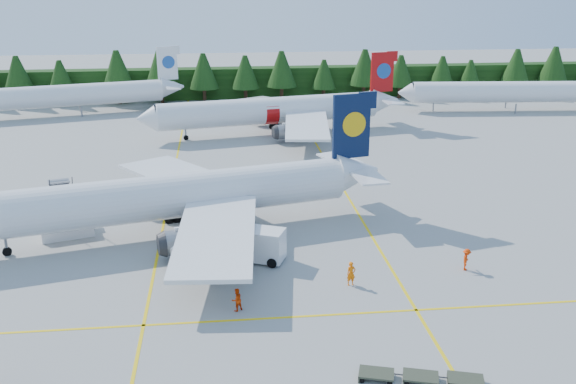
{
  "coord_description": "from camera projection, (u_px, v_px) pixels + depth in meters",
  "views": [
    {
      "loc": [
        -8.14,
        -47.05,
        23.78
      ],
      "look_at": [
        -1.64,
        11.98,
        3.5
      ],
      "focal_mm": 40.0,
      "sensor_mm": 36.0,
      "label": 1
    }
  ],
  "objects": [
    {
      "name": "crew_a",
      "position": [
        351.0,
        274.0,
        51.32
      ],
      "size": [
        0.79,
        0.58,
        2.0
      ],
      "primitive_type": "imported",
      "rotation": [
        0.0,
        0.0,
        0.15
      ],
      "color": "#FF6905",
      "rests_on": "ground"
    },
    {
      "name": "airliner_far_left",
      "position": [
        61.0,
        95.0,
        112.24
      ],
      "size": [
        38.01,
        12.37,
        11.25
      ],
      "rotation": [
        0.0,
        0.0,
        0.25
      ],
      "color": "silver",
      "rests_on": "ground"
    },
    {
      "name": "crew_c",
      "position": [
        466.0,
        260.0,
        53.95
      ],
      "size": [
        0.84,
        0.95,
        1.91
      ],
      "primitive_type": "imported",
      "rotation": [
        0.0,
        0.0,
        1.08
      ],
      "color": "red",
      "rests_on": "ground"
    },
    {
      "name": "uld_pair",
      "position": [
        200.0,
        259.0,
        53.34
      ],
      "size": [
        5.49,
        4.02,
        1.82
      ],
      "rotation": [
        0.0,
        0.0,
        -0.34
      ],
      "color": "#353829",
      "rests_on": "ground"
    },
    {
      "name": "airliner_far_right",
      "position": [
        496.0,
        92.0,
        116.01
      ],
      "size": [
        38.45,
        6.38,
        11.18
      ],
      "rotation": [
        0.0,
        0.0,
        -0.07
      ],
      "color": "silver",
      "rests_on": "ground"
    },
    {
      "name": "taxi_stripe_a",
      "position": [
        168.0,
        203.0,
        70.15
      ],
      "size": [
        0.25,
        120.0,
        0.01
      ],
      "primitive_type": "cube",
      "color": "yellow",
      "rests_on": "ground"
    },
    {
      "name": "taxi_stripe_b",
      "position": [
        348.0,
        196.0,
        72.22
      ],
      "size": [
        0.25,
        120.0,
        0.01
      ],
      "primitive_type": "cube",
      "color": "yellow",
      "rests_on": "ground"
    },
    {
      "name": "crew_b",
      "position": [
        237.0,
        300.0,
        47.44
      ],
      "size": [
        1.1,
        1.04,
        1.79
      ],
      "primitive_type": "imported",
      "rotation": [
        0.0,
        0.0,
        3.71
      ],
      "color": "red",
      "rests_on": "ground"
    },
    {
      "name": "ground",
      "position": [
        324.0,
        278.0,
        52.79
      ],
      "size": [
        320.0,
        320.0,
        0.0
      ],
      "primitive_type": "plane",
      "color": "gray",
      "rests_on": "ground"
    },
    {
      "name": "dolly_train",
      "position": [
        421.0,
        376.0,
        39.26
      ],
      "size": [
        7.72,
        3.11,
        0.13
      ],
      "rotation": [
        0.0,
        0.0,
        -0.29
      ],
      "color": "#353829",
      "rests_on": "ground"
    },
    {
      "name": "airliner_red",
      "position": [
        266.0,
        111.0,
        99.04
      ],
      "size": [
        40.62,
        33.1,
        11.93
      ],
      "rotation": [
        0.0,
        0.0,
        0.2
      ],
      "color": "silver",
      "rests_on": "ground"
    },
    {
      "name": "taxi_stripe_cross",
      "position": [
        337.0,
        315.0,
        47.14
      ],
      "size": [
        80.0,
        0.25,
        0.01
      ],
      "primitive_type": "cube",
      "color": "yellow",
      "rests_on": "ground"
    },
    {
      "name": "airstairs",
      "position": [
        66.0,
        225.0,
        61.34
      ],
      "size": [
        5.28,
        7.17,
        4.28
      ],
      "rotation": [
        0.0,
        0.0,
        0.3
      ],
      "color": "silver",
      "rests_on": "ground"
    },
    {
      "name": "airliner_navy",
      "position": [
        152.0,
        199.0,
        60.02
      ],
      "size": [
        42.06,
        34.21,
        12.43
      ],
      "rotation": [
        0.0,
        0.0,
        0.24
      ],
      "color": "silver",
      "rests_on": "ground"
    },
    {
      "name": "treeline_hedge",
      "position": [
        258.0,
        82.0,
        128.95
      ],
      "size": [
        220.0,
        4.0,
        6.0
      ],
      "primitive_type": "cube",
      "color": "black",
      "rests_on": "ground"
    },
    {
      "name": "service_truck",
      "position": [
        250.0,
        244.0,
        55.83
      ],
      "size": [
        6.4,
        4.35,
        2.91
      ],
      "rotation": [
        0.0,
        0.0,
        -0.4
      ],
      "color": "white",
      "rests_on": "ground"
    }
  ]
}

